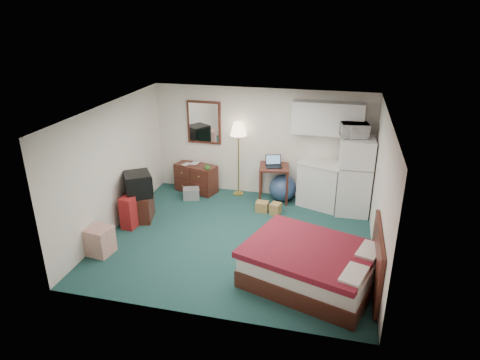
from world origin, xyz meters
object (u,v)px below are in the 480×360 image
(kitchen_counter, at_px, (322,184))
(tv_stand, at_px, (139,207))
(desk, at_px, (274,183))
(bed, at_px, (311,265))
(dresser, at_px, (196,178))
(suitcase, at_px, (130,211))
(floor_lamp, at_px, (238,159))
(fridge, at_px, (354,176))

(kitchen_counter, relative_size, tv_stand, 1.64)
(desk, xyz_separation_m, bed, (1.11, -2.99, -0.10))
(dresser, bearing_deg, desk, 14.46)
(kitchen_counter, bearing_deg, desk, -161.14)
(dresser, relative_size, desk, 1.19)
(suitcase, bearing_deg, dresser, 76.04)
(dresser, height_order, kitchen_counter, kitchen_counter)
(dresser, xyz_separation_m, tv_stand, (-0.69, -1.66, -0.06))
(floor_lamp, xyz_separation_m, suitcase, (-1.73, -2.06, -0.54))
(kitchen_counter, height_order, suitcase, kitchen_counter)
(dresser, height_order, fridge, fridge)
(desk, distance_m, tv_stand, 3.04)
(dresser, height_order, bed, dresser)
(tv_stand, bearing_deg, bed, -34.93)
(desk, distance_m, fridge, 1.81)
(desk, relative_size, kitchen_counter, 0.83)
(bed, height_order, tv_stand, bed)
(floor_lamp, distance_m, suitcase, 2.75)
(tv_stand, bearing_deg, dresser, 52.91)
(desk, relative_size, bed, 0.42)
(desk, bearing_deg, suitcase, -151.75)
(bed, bearing_deg, desk, 128.40)
(floor_lamp, bearing_deg, desk, -7.95)
(fridge, bearing_deg, kitchen_counter, 161.58)
(floor_lamp, xyz_separation_m, bed, (1.97, -3.11, -0.56))
(dresser, distance_m, fridge, 3.67)
(desk, height_order, suitcase, desk)
(fridge, bearing_deg, dresser, 173.91)
(floor_lamp, xyz_separation_m, kitchen_counter, (1.94, -0.14, -0.38))
(fridge, bearing_deg, desk, 171.00)
(floor_lamp, bearing_deg, dresser, -176.09)
(bed, bearing_deg, suitcase, -177.75)
(suitcase, bearing_deg, floor_lamp, 55.56)
(kitchen_counter, bearing_deg, fridge, 3.37)
(desk, xyz_separation_m, fridge, (1.74, -0.22, 0.42))
(floor_lamp, distance_m, desk, 0.98)
(desk, bearing_deg, kitchen_counter, -9.67)
(bed, bearing_deg, floor_lamp, 140.39)
(floor_lamp, height_order, kitchen_counter, floor_lamp)
(desk, xyz_separation_m, kitchen_counter, (1.08, -0.02, 0.08))
(desk, height_order, bed, desk)
(desk, distance_m, kitchen_counter, 1.08)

